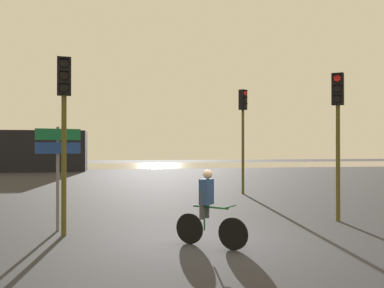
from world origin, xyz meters
name	(u,v)px	position (x,y,z in m)	size (l,w,h in m)	color
ground_plane	(213,240)	(0.00, 0.00, 0.00)	(120.00, 120.00, 0.00)	#28282D
water_strip	(129,165)	(0.00, 39.99, 0.00)	(80.00, 16.00, 0.01)	gray
distant_building	(9,151)	(-10.80, 29.99, 1.76)	(13.03, 4.00, 3.52)	black
traffic_light_near_left	(64,111)	(-3.34, 1.12, 2.94)	(0.34, 0.36, 4.22)	#4C4719
traffic_light_far_right	(243,122)	(3.61, 8.99, 3.23)	(0.40, 0.42, 4.67)	#4C4719
traffic_light_near_right	(338,118)	(4.07, 1.72, 2.92)	(0.40, 0.42, 4.19)	#4C4719
direction_sign_post	(58,159)	(-3.54, 1.73, 1.79)	(1.06, 0.35, 2.60)	slate
cyclist	(208,208)	(-0.25, -0.59, 0.82)	(1.27, 1.20, 1.62)	black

